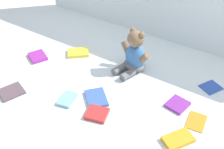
{
  "coord_description": "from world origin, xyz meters",
  "views": [
    {
      "loc": [
        0.57,
        -0.99,
        0.94
      ],
      "look_at": [
        0.0,
        -0.1,
        0.1
      ],
      "focal_mm": 45.47,
      "sensor_mm": 36.0,
      "label": 1
    }
  ],
  "objects": [
    {
      "name": "book_case_3",
      "position": [
        -0.51,
        -0.1,
        0.01
      ],
      "size": [
        0.13,
        0.13,
        0.02
      ],
      "primitive_type": "cube",
      "rotation": [
        0.0,
        0.0,
        4.25
      ],
      "color": "purple",
      "rests_on": "ground_plane"
    },
    {
      "name": "ground_plane",
      "position": [
        0.0,
        0.0,
        0.0
      ],
      "size": [
        3.2,
        3.2,
        0.0
      ],
      "primitive_type": "plane",
      "color": "silver"
    },
    {
      "name": "book_case_5",
      "position": [
        -0.14,
        -0.28,
        0.01
      ],
      "size": [
        0.09,
        0.11,
        0.02
      ],
      "primitive_type": "cube",
      "rotation": [
        0.0,
        0.0,
        0.21
      ],
      "color": "#7EC1D6",
      "rests_on": "ground_plane"
    },
    {
      "name": "book_case_8",
      "position": [
        0.43,
        -0.07,
        0.0
      ],
      "size": [
        0.09,
        0.12,
        0.01
      ],
      "primitive_type": "cube",
      "rotation": [
        0.0,
        0.0,
        0.11
      ],
      "color": "orange",
      "rests_on": "ground_plane"
    },
    {
      "name": "book_case_6",
      "position": [
        0.4,
        -0.22,
        0.01
      ],
      "size": [
        0.13,
        0.14,
        0.02
      ],
      "primitive_type": "cube",
      "rotation": [
        0.0,
        0.0,
        2.57
      ],
      "color": "gold",
      "rests_on": "ground_plane"
    },
    {
      "name": "book_case_7",
      "position": [
        0.41,
        0.19,
        0.0
      ],
      "size": [
        0.12,
        0.12,
        0.01
      ],
      "primitive_type": "cube",
      "rotation": [
        0.0,
        0.0,
        5.79
      ],
      "color": "#2A4BB2",
      "rests_on": "ground_plane"
    },
    {
      "name": "book_case_0",
      "position": [
        -0.34,
        0.06,
        0.01
      ],
      "size": [
        0.15,
        0.14,
        0.02
      ],
      "primitive_type": "cube",
      "rotation": [
        0.0,
        0.0,
        5.41
      ],
      "color": "yellow",
      "rests_on": "ground_plane"
    },
    {
      "name": "book_case_1",
      "position": [
        0.04,
        -0.28,
        0.01
      ],
      "size": [
        0.11,
        0.11,
        0.02
      ],
      "primitive_type": "cube",
      "rotation": [
        0.0,
        0.0,
        4.98
      ],
      "color": "red",
      "rests_on": "ground_plane"
    },
    {
      "name": "book_case_2",
      "position": [
        -0.03,
        -0.2,
        0.01
      ],
      "size": [
        0.16,
        0.15,
        0.02
      ],
      "primitive_type": "cube",
      "rotation": [
        0.0,
        0.0,
        0.84
      ],
      "color": "#3A5FB2",
      "rests_on": "ground_plane"
    },
    {
      "name": "book_case_9",
      "position": [
        0.32,
        -0.02,
        0.01
      ],
      "size": [
        0.1,
        0.11,
        0.01
      ],
      "primitive_type": "cube",
      "rotation": [
        0.0,
        0.0,
        2.97
      ],
      "color": "purple",
      "rests_on": "ground_plane"
    },
    {
      "name": "book_case_4",
      "position": [
        -0.4,
        -0.38,
        0.01
      ],
      "size": [
        0.13,
        0.14,
        0.01
      ],
      "primitive_type": "cube",
      "rotation": [
        0.0,
        0.0,
        2.79
      ],
      "color": "#594752",
      "rests_on": "ground_plane"
    },
    {
      "name": "teddy_bear",
      "position": [
        0.01,
        0.11,
        0.09
      ],
      "size": [
        0.2,
        0.19,
        0.24
      ],
      "rotation": [
        0.0,
        0.0,
        -0.26
      ],
      "color": "#3F72B2",
      "rests_on": "ground_plane"
    }
  ]
}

